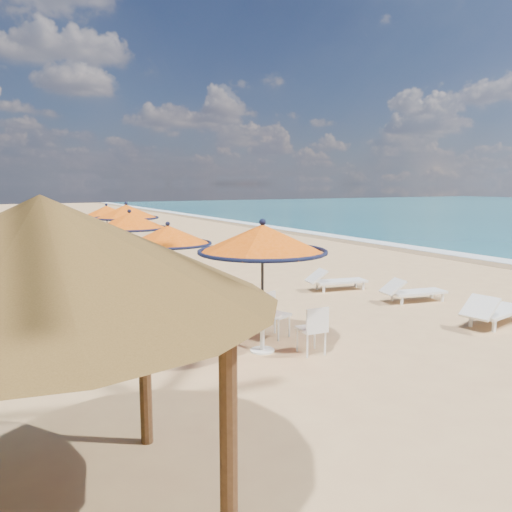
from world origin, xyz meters
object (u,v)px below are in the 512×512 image
at_px(station_4, 107,216).
at_px(lounger_near, 494,310).
at_px(station_0, 263,255).
at_px(station_2, 130,230).
at_px(palapa, 43,253).
at_px(station_3, 125,220).
at_px(station_1, 167,246).
at_px(lounger_far, 334,280).
at_px(lounger_mid, 411,291).

bearing_deg(station_4, lounger_near, -71.74).
xyz_separation_m(station_0, station_4, (0.29, 14.48, -0.09)).
relative_size(station_2, palapa, 0.59).
distance_m(lounger_near, palapa, 10.09).
bearing_deg(station_4, station_3, -92.06).
xyz_separation_m(station_2, station_4, (0.88, 7.23, 0.01)).
xyz_separation_m(station_1, station_4, (0.91, 10.79, 0.12)).
bearing_deg(station_2, lounger_near, -54.09).
height_order(station_2, lounger_far, station_2).
bearing_deg(station_4, station_0, -91.15).
height_order(lounger_near, lounger_mid, lounger_near).
relative_size(lounger_far, palapa, 0.48).
relative_size(station_3, lounger_near, 1.16).
bearing_deg(lounger_mid, station_2, 147.43).
height_order(station_0, palapa, palapa).
distance_m(station_0, station_2, 7.28).
height_order(station_1, lounger_far, station_1).
height_order(station_2, lounger_mid, station_2).
relative_size(station_3, station_4, 1.08).
xyz_separation_m(station_1, lounger_mid, (6.09, -2.18, -1.34)).
height_order(station_3, lounger_mid, station_3).
distance_m(station_2, lounger_near, 10.32).
bearing_deg(station_3, station_1, -96.22).
height_order(lounger_far, palapa, palapa).
distance_m(station_4, palapa, 18.51).
distance_m(station_0, lounger_far, 6.10).
bearing_deg(station_1, palapa, -116.10).
bearing_deg(palapa, station_3, 73.31).
relative_size(station_2, lounger_near, 1.11).
height_order(station_1, station_2, station_2).
height_order(station_2, station_4, station_2).
bearing_deg(lounger_near, lounger_far, 89.65).
relative_size(station_0, palapa, 0.63).
distance_m(lounger_near, lounger_mid, 2.54).
bearing_deg(station_1, station_2, 89.52).
xyz_separation_m(station_0, station_3, (0.16, 10.83, -0.02)).
bearing_deg(palapa, station_1, 63.90).
height_order(station_1, station_3, station_3).
relative_size(lounger_mid, lounger_far, 0.98).
xyz_separation_m(lounger_mid, palapa, (-9.60, -4.98, 2.28)).
xyz_separation_m(station_4, lounger_mid, (5.18, -12.97, -1.46)).
distance_m(station_0, palapa, 5.44).
relative_size(station_3, lounger_mid, 1.32).
relative_size(lounger_near, palapa, 0.53).
relative_size(station_3, lounger_far, 1.30).
bearing_deg(lounger_far, lounger_mid, -56.47).
bearing_deg(station_4, station_1, -94.82).
relative_size(station_0, station_1, 1.12).
distance_m(lounger_far, palapa, 11.52).
distance_m(station_1, station_2, 3.56).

